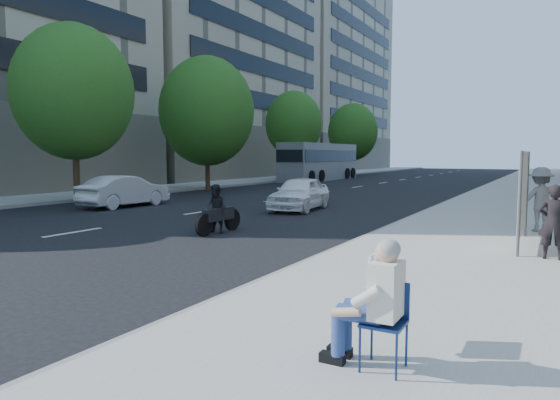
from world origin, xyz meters
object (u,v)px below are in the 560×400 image
Objects in this scene: pedestrian_woman at (553,222)px; bus at (320,162)px; seated_protester at (374,296)px; jogger at (540,199)px; protest_banner at (523,192)px; motorcycle at (217,211)px; white_sedan_near at (299,193)px; white_sedan_mid at (125,191)px.

bus reaches higher than pedestrian_woman.
seated_protester is 0.73× the size of jogger.
protest_banner reaches higher than motorcycle.
white_sedan_near is (-9.21, 6.90, -0.22)m from pedestrian_woman.
bus reaches higher than white_sedan_near.
jogger is (1.20, 10.77, 0.17)m from seated_protester.
bus is (-18.47, 26.18, 0.59)m from jogger.
white_sedan_mid is 2.04× the size of motorcycle.
white_sedan_near is 7.73m from white_sedan_mid.
pedestrian_woman is at bearing -44.08° from white_sedan_near.
jogger is at bearing 83.07° from protest_banner.
bus reaches higher than jogger.
jogger is at bearing -179.74° from white_sedan_mid.
seated_protester reaches higher than white_sedan_mid.
white_sedan_near is (-7.68, 13.65, -0.18)m from seated_protester.
protest_banner is 0.73× the size of white_sedan_mid.
bus is at bearing -79.40° from jogger.
pedestrian_woman is 0.13× the size of bus.
protest_banner is at bearing 171.02° from white_sedan_mid.
pedestrian_woman is (1.53, 6.74, 0.04)m from seated_protester.
bus is (-18.15, 28.76, 0.23)m from protest_banner.
bus is (-9.59, 23.30, 0.94)m from white_sedan_near.
white_sedan_near is (-8.56, 5.46, -0.71)m from protest_banner.
motorcycle is (-7.87, -1.22, -0.76)m from protest_banner.
white_sedan_mid is at bearing 143.47° from seated_protester.
motorcycle is at bearing 0.32° from jogger.
seated_protester is 0.32× the size of white_sedan_near.
white_sedan_near is 25.21m from bus.
motorcycle is (-6.99, 6.96, -0.24)m from seated_protester.
white_sedan_near is at bearing -36.47° from pedestrian_woman.
jogger is 4.04m from pedestrian_woman.
jogger is 9.34m from white_sedan_near.
jogger is 0.87× the size of motorcycle.
bus reaches higher than protest_banner.
jogger is 0.44× the size of white_sedan_near.
protest_banner reaches higher than white_sedan_near.
white_sedan_near is at bearing -159.29° from white_sedan_mid.
motorcycle is at bearing -71.16° from bus.
seated_protester is at bearing 144.88° from white_sedan_mid.
bus is (-17.27, 36.94, 0.76)m from seated_protester.
bus reaches higher than motorcycle.
jogger is at bearing -54.88° from bus.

